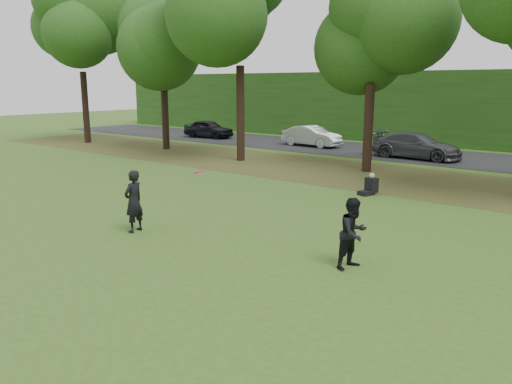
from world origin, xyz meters
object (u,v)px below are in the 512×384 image
player_right (353,233)px  player_left (134,201)px  seated_person (370,186)px  frisbee (199,172)px

player_right → player_left: bearing=114.4°
player_right → seated_person: bearing=35.7°
player_right → frisbee: bearing=112.1°
frisbee → seated_person: (1.04, 8.09, -1.57)m
player_left → seated_person: (3.06, 8.69, -0.58)m
frisbee → seated_person: size_ratio=0.45×
player_left → seated_person: 9.24m
player_right → seated_person: size_ratio=1.98×
player_right → seated_person: 8.05m
player_left → frisbee: frisbee is taller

